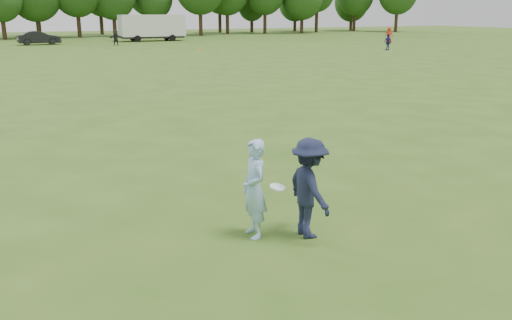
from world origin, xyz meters
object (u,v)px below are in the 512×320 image
at_px(player_far_c, 389,35).
at_px(car_f, 39,38).
at_px(thrower, 254,189).
at_px(player_far_b, 388,42).
at_px(field_cone, 199,50).
at_px(player_far_d, 116,38).
at_px(defender, 309,188).
at_px(cargo_trailer, 152,27).

xyz_separation_m(player_far_c, car_f, (-36.79, 15.12, -0.19)).
height_order(thrower, player_far_c, player_far_c).
height_order(player_far_b, field_cone, player_far_b).
bearing_deg(player_far_d, thrower, -100.03).
bearing_deg(player_far_d, field_cone, -68.12).
xyz_separation_m(defender, player_far_c, (37.19, 43.87, 0.08)).
xyz_separation_m(player_far_c, player_far_d, (-29.31, 10.08, -0.12)).
bearing_deg(player_far_b, player_far_c, 133.91).
xyz_separation_m(thrower, player_far_b, (30.98, 34.93, -0.08)).
bearing_deg(car_f, player_far_c, -117.40).
height_order(thrower, car_f, thrower).
height_order(player_far_c, car_f, player_far_c).
relative_size(player_far_d, car_f, 0.36).
relative_size(thrower, player_far_d, 1.04).
bearing_deg(thrower, cargo_trailer, 169.39).
distance_m(thrower, player_far_c, 57.76).
distance_m(defender, car_f, 58.99).
relative_size(player_far_c, cargo_trailer, 0.21).
relative_size(field_cone, cargo_trailer, 0.03).
height_order(defender, cargo_trailer, cargo_trailer).
distance_m(defender, field_cone, 43.63).
bearing_deg(player_far_c, player_far_b, 78.13).
distance_m(field_cone, cargo_trailer, 19.33).
bearing_deg(car_f, defender, 174.56).
distance_m(player_far_b, car_f, 38.01).
relative_size(player_far_b, player_far_d, 0.94).
relative_size(player_far_c, car_f, 0.42).
height_order(player_far_b, cargo_trailer, cargo_trailer).
bearing_deg(car_f, cargo_trailer, -87.06).
bearing_deg(thrower, player_far_b, 141.47).
bearing_deg(field_cone, car_f, 126.03).
bearing_deg(field_cone, thrower, -108.57).
bearing_deg(cargo_trailer, thrower, -103.65).
xyz_separation_m(player_far_c, cargo_trailer, (-23.33, 17.02, 0.83)).
bearing_deg(player_far_c, cargo_trailer, -8.44).
bearing_deg(field_cone, defender, -107.36).
bearing_deg(cargo_trailer, field_cone, -92.50).
height_order(player_far_d, cargo_trailer, cargo_trailer).
bearing_deg(player_far_c, thrower, 76.48).
bearing_deg(player_far_b, player_far_d, -136.46).
xyz_separation_m(player_far_b, cargo_trailer, (-16.28, 25.56, 1.01)).
xyz_separation_m(thrower, field_cone, (13.85, 41.25, -0.70)).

